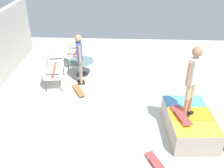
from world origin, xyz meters
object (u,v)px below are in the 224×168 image
object	(u,v)px
skate_ramp	(190,123)
patio_table	(82,65)
skateboard_by_bench	(79,90)
patio_bench	(51,67)
skateboard_spare	(157,165)
patio_chair_near_house	(72,52)
person_watching	(79,56)
person_skater	(193,77)
skateboard_on_ramp	(181,115)

from	to	relation	value
skate_ramp	patio_table	size ratio (longest dim) A/B	2.20
skateboard_by_bench	skate_ramp	bearing A→B (deg)	-119.59
skate_ramp	patio_bench	xyz separation A→B (m)	(2.38, 4.18, 0.32)
skate_ramp	patio_table	world-z (taller)	skate_ramp
skateboard_spare	skateboard_by_bench	bearing A→B (deg)	36.58
patio_chair_near_house	person_watching	distance (m)	1.49
skate_ramp	person_watching	bearing A→B (deg)	52.66
patio_chair_near_house	person_skater	distance (m)	5.29
skateboard_on_ramp	skate_ramp	bearing A→B (deg)	-58.46
person_skater	patio_table	bearing A→B (deg)	45.68
person_watching	skateboard_spare	distance (m)	4.38
person_skater	skateboard_on_ramp	distance (m)	0.99
patio_table	person_watching	distance (m)	0.87
person_watching	skateboard_spare	world-z (taller)	person_watching
patio_bench	person_watching	distance (m)	1.08
patio_table	skate_ramp	bearing A→B (deg)	-133.12
patio_chair_near_house	patio_table	size ratio (longest dim) A/B	1.13
skateboard_spare	skateboard_on_ramp	bearing A→B (deg)	-31.51
skateboard_spare	skateboard_on_ramp	distance (m)	1.34
patio_chair_near_house	skateboard_by_bench	xyz separation A→B (m)	(-1.96, -0.56, -0.53)
skateboard_by_bench	skateboard_on_ramp	distance (m)	3.54
person_watching	skateboard_on_ramp	size ratio (longest dim) A/B	2.12
patio_bench	patio_chair_near_house	distance (m)	1.44
patio_bench	person_watching	bearing A→B (deg)	-87.34
skate_ramp	skateboard_on_ramp	world-z (taller)	skateboard_on_ramp
person_watching	person_skater	size ratio (longest dim) A/B	0.99
patio_chair_near_house	skateboard_by_bench	world-z (taller)	patio_chair_near_house
patio_bench	skateboard_by_bench	bearing A→B (deg)	-120.03
person_skater	skateboard_spare	size ratio (longest dim) A/B	2.18
skate_ramp	skateboard_spare	xyz separation A→B (m)	(-1.21, 0.93, -0.21)
patio_table	person_skater	size ratio (longest dim) A/B	0.51
patio_bench	patio_table	xyz separation A→B (m)	(0.65, -0.94, -0.21)
skate_ramp	patio_chair_near_house	world-z (taller)	patio_chair_near_house
person_skater	skateboard_on_ramp	size ratio (longest dim) A/B	2.14
skateboard_spare	patio_table	bearing A→B (deg)	28.51
skateboard_by_bench	skateboard_on_ramp	xyz separation A→B (m)	(-1.99, -2.86, 0.60)
skate_ramp	skateboard_spare	distance (m)	1.55
skateboard_by_bench	skateboard_spare	size ratio (longest dim) A/B	0.99
skate_ramp	skateboard_by_bench	distance (m)	3.65
skateboard_by_bench	patio_table	bearing A→B (deg)	3.32
patio_chair_near_house	skateboard_by_bench	distance (m)	2.10
person_skater	skateboard_on_ramp	world-z (taller)	person_skater
patio_chair_near_house	person_skater	world-z (taller)	person_skater
person_watching	skate_ramp	bearing A→B (deg)	-127.34
skateboard_by_bench	skateboard_on_ramp	world-z (taller)	skateboard_on_ramp
patio_bench	patio_table	size ratio (longest dim) A/B	1.46
patio_bench	patio_table	distance (m)	1.16
patio_chair_near_house	skateboard_on_ramp	distance (m)	5.22
skate_ramp	skateboard_spare	size ratio (longest dim) A/B	2.44
skateboard_on_ramp	patio_bench	bearing A→B (deg)	56.41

